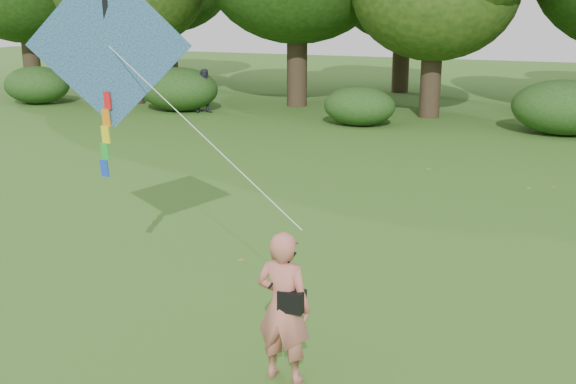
% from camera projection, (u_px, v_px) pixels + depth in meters
% --- Properties ---
extents(ground, '(100.00, 100.00, 0.00)m').
position_uv_depth(ground, '(278.00, 337.00, 9.86)').
color(ground, '#265114').
rests_on(ground, ground).
extents(man_kite_flyer, '(0.71, 0.49, 1.88)m').
position_uv_depth(man_kite_flyer, '(283.00, 307.00, 8.55)').
color(man_kite_flyer, '#C66B5D').
rests_on(man_kite_flyer, ground).
extents(bystander_left, '(1.09, 1.06, 1.78)m').
position_uv_depth(bystander_left, '(206.00, 91.00, 29.38)').
color(bystander_left, '#2B2C39').
rests_on(bystander_left, ground).
extents(crossbody_bag, '(0.43, 0.20, 0.73)m').
position_uv_depth(crossbody_bag, '(292.00, 300.00, 8.44)').
color(crossbody_bag, black).
rests_on(crossbody_bag, ground).
extents(flying_kite, '(4.77, 1.96, 3.18)m').
position_uv_depth(flying_kite, '(108.00, 49.00, 10.38)').
color(flying_kite, '#2837B0').
rests_on(flying_kite, ground).
extents(shrub_band, '(39.15, 3.22, 1.88)m').
position_uv_depth(shrub_band, '(452.00, 105.00, 25.65)').
color(shrub_band, '#264919').
rests_on(shrub_band, ground).
extents(fallen_leaves, '(10.56, 14.04, 0.01)m').
position_uv_depth(fallen_leaves, '(323.00, 281.00, 11.83)').
color(fallen_leaves, olive).
rests_on(fallen_leaves, ground).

